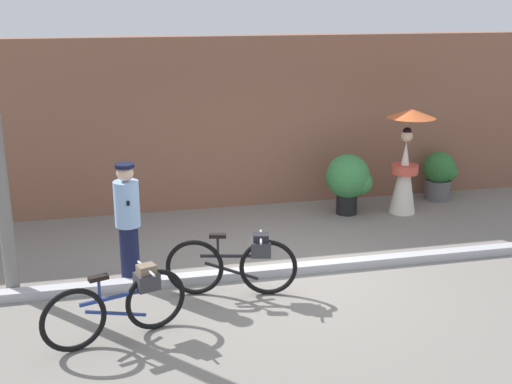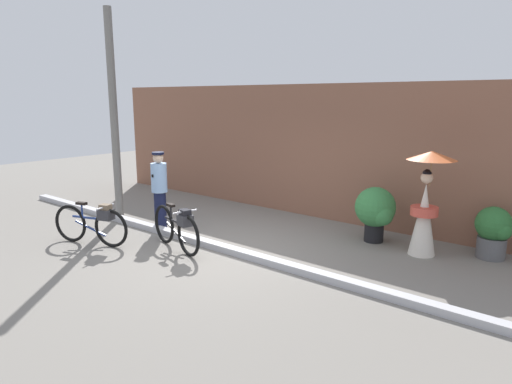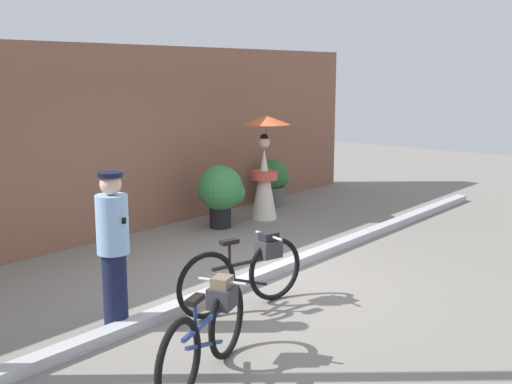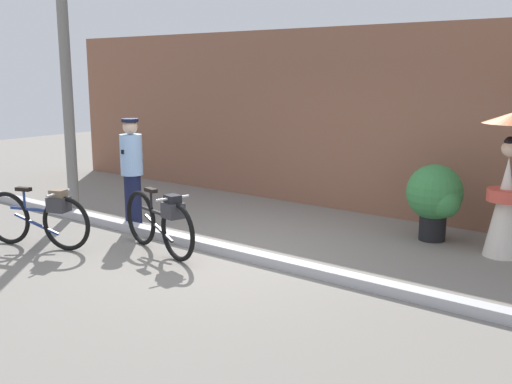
{
  "view_description": "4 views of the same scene",
  "coord_description": "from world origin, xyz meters",
  "px_view_note": "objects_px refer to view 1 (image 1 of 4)",
  "views": [
    {
      "loc": [
        -2.15,
        -8.23,
        3.79
      ],
      "look_at": [
        -0.15,
        0.43,
        1.12
      ],
      "focal_mm": 45.46,
      "sensor_mm": 36.0,
      "label": 1
    },
    {
      "loc": [
        5.75,
        -5.91,
        2.84
      ],
      "look_at": [
        0.49,
        0.46,
        1.12
      ],
      "focal_mm": 32.02,
      "sensor_mm": 36.0,
      "label": 2
    },
    {
      "loc": [
        -5.97,
        -5.07,
        2.73
      ],
      "look_at": [
        0.46,
        0.27,
        1.12
      ],
      "focal_mm": 44.49,
      "sensor_mm": 36.0,
      "label": 3
    },
    {
      "loc": [
        5.13,
        -5.85,
        2.41
      ],
      "look_at": [
        0.41,
        0.22,
        0.86
      ],
      "focal_mm": 42.18,
      "sensor_mm": 36.0,
      "label": 4
    }
  ],
  "objects_px": {
    "bicycle_far_side": "(236,263)",
    "potted_plant_by_door": "(440,174)",
    "bicycle_near_officer": "(121,303)",
    "person_with_parasol": "(406,160)",
    "potted_plant_small": "(349,179)",
    "person_officer": "(128,221)"
  },
  "relations": [
    {
      "from": "bicycle_near_officer",
      "to": "person_with_parasol",
      "type": "distance_m",
      "value": 6.28
    },
    {
      "from": "person_with_parasol",
      "to": "potted_plant_small",
      "type": "bearing_deg",
      "value": 171.47
    },
    {
      "from": "person_with_parasol",
      "to": "potted_plant_by_door",
      "type": "bearing_deg",
      "value": 30.12
    },
    {
      "from": "person_officer",
      "to": "potted_plant_small",
      "type": "xyz_separation_m",
      "value": [
        4.0,
        2.15,
        -0.26
      ]
    },
    {
      "from": "bicycle_far_side",
      "to": "person_with_parasol",
      "type": "distance_m",
      "value": 4.57
    },
    {
      "from": "bicycle_near_officer",
      "to": "person_with_parasol",
      "type": "relative_size",
      "value": 0.87
    },
    {
      "from": "potted_plant_by_door",
      "to": "potted_plant_small",
      "type": "bearing_deg",
      "value": -167.67
    },
    {
      "from": "person_officer",
      "to": "person_with_parasol",
      "type": "distance_m",
      "value": 5.39
    },
    {
      "from": "potted_plant_by_door",
      "to": "potted_plant_small",
      "type": "distance_m",
      "value": 2.09
    },
    {
      "from": "bicycle_far_side",
      "to": "potted_plant_small",
      "type": "xyz_separation_m",
      "value": [
        2.65,
        2.84,
        0.21
      ]
    },
    {
      "from": "bicycle_far_side",
      "to": "potted_plant_by_door",
      "type": "xyz_separation_m",
      "value": [
        4.69,
        3.28,
        0.07
      ]
    },
    {
      "from": "bicycle_near_officer",
      "to": "potted_plant_by_door",
      "type": "bearing_deg",
      "value": 33.59
    },
    {
      "from": "person_officer",
      "to": "person_with_parasol",
      "type": "xyz_separation_m",
      "value": [
        5.01,
        2.0,
        0.08
      ]
    },
    {
      "from": "potted_plant_small",
      "to": "bicycle_far_side",
      "type": "bearing_deg",
      "value": -133.01
    },
    {
      "from": "bicycle_near_officer",
      "to": "bicycle_far_side",
      "type": "xyz_separation_m",
      "value": [
        1.51,
        0.83,
        0.01
      ]
    },
    {
      "from": "person_with_parasol",
      "to": "potted_plant_by_door",
      "type": "relative_size",
      "value": 2.03
    },
    {
      "from": "person_with_parasol",
      "to": "potted_plant_small",
      "type": "xyz_separation_m",
      "value": [
        -1.01,
        0.15,
        -0.34
      ]
    },
    {
      "from": "potted_plant_by_door",
      "to": "potted_plant_small",
      "type": "height_order",
      "value": "potted_plant_small"
    },
    {
      "from": "bicycle_far_side",
      "to": "potted_plant_small",
      "type": "distance_m",
      "value": 3.89
    },
    {
      "from": "potted_plant_small",
      "to": "person_with_parasol",
      "type": "bearing_deg",
      "value": -8.53
    },
    {
      "from": "bicycle_near_officer",
      "to": "person_officer",
      "type": "bearing_deg",
      "value": 84.05
    },
    {
      "from": "potted_plant_small",
      "to": "bicycle_near_officer",
      "type": "bearing_deg",
      "value": -138.57
    }
  ]
}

